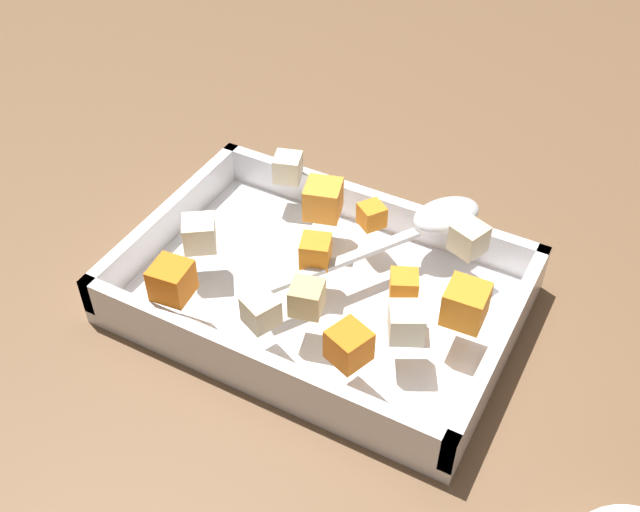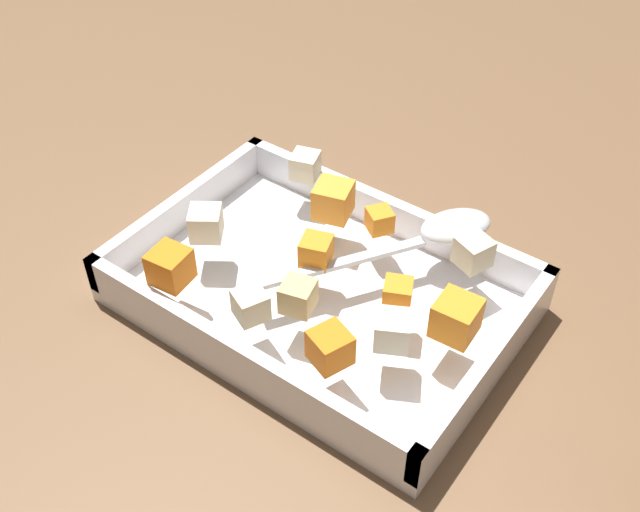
{
  "view_description": "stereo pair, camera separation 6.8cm",
  "coord_description": "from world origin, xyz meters",
  "views": [
    {
      "loc": [
        0.22,
        -0.46,
        0.53
      ],
      "look_at": [
        -0.02,
        -0.01,
        0.06
      ],
      "focal_mm": 43.32,
      "sensor_mm": 36.0,
      "label": 1
    },
    {
      "loc": [
        0.28,
        -0.42,
        0.53
      ],
      "look_at": [
        -0.02,
        -0.01,
        0.06
      ],
      "focal_mm": 43.32,
      "sensor_mm": 36.0,
      "label": 2
    }
  ],
  "objects": [
    {
      "name": "potato_chunk_corner_nw",
      "position": [
        -0.11,
        0.09,
        0.07
      ],
      "size": [
        0.03,
        0.03,
        0.03
      ],
      "primitive_type": "cube",
      "rotation": [
        0.0,
        0.0,
        5.02
      ],
      "color": "beige",
      "rests_on": "baking_dish"
    },
    {
      "name": "carrot_chunk_mid_right",
      "position": [
        -0.02,
        -0.01,
        0.07
      ],
      "size": [
        0.03,
        0.03,
        0.03
      ],
      "primitive_type": "cube",
      "rotation": [
        0.0,
        0.0,
        3.47
      ],
      "color": "orange",
      "rests_on": "baking_dish"
    },
    {
      "name": "potato_chunk_back_center",
      "position": [
        0.09,
        -0.05,
        0.07
      ],
      "size": [
        0.04,
        0.04,
        0.03
      ],
      "primitive_type": "cube",
      "rotation": [
        0.0,
        0.0,
        3.63
      ],
      "color": "beige",
      "rests_on": "baking_dish"
    },
    {
      "name": "potato_chunk_heap_side",
      "position": [
        0.0,
        -0.06,
        0.07
      ],
      "size": [
        0.03,
        0.03,
        0.03
      ],
      "primitive_type": "cube",
      "rotation": [
        0.0,
        0.0,
        0.25
      ],
      "color": "tan",
      "rests_on": "baking_dish"
    },
    {
      "name": "ground_plane",
      "position": [
        0.0,
        0.0,
        0.0
      ],
      "size": [
        4.0,
        4.0,
        0.0
      ],
      "primitive_type": "plane",
      "color": "brown"
    },
    {
      "name": "carrot_chunk_corner_ne",
      "position": [
        0.12,
        -0.01,
        0.07
      ],
      "size": [
        0.04,
        0.04,
        0.03
      ],
      "primitive_type": "cube",
      "rotation": [
        0.0,
        0.0,
        3.2
      ],
      "color": "orange",
      "rests_on": "baking_dish"
    },
    {
      "name": "carrot_chunk_corner_sw",
      "position": [
        -0.11,
        -0.1,
        0.07
      ],
      "size": [
        0.04,
        0.04,
        0.03
      ],
      "primitive_type": "cube",
      "rotation": [
        0.0,
        0.0,
        1.68
      ],
      "color": "orange",
      "rests_on": "baking_dish"
    },
    {
      "name": "potato_chunk_front_center",
      "position": [
        -0.03,
        -0.1,
        0.07
      ],
      "size": [
        0.03,
        0.03,
        0.03
      ],
      "primitive_type": "cube",
      "rotation": [
        0.0,
        0.0,
        1.15
      ],
      "color": "beige",
      "rests_on": "baking_dish"
    },
    {
      "name": "carrot_chunk_center",
      "position": [
        0.0,
        0.06,
        0.06
      ],
      "size": [
        0.03,
        0.03,
        0.02
      ],
      "primitive_type": "cube",
      "rotation": [
        0.0,
        0.0,
        2.54
      ],
      "color": "orange",
      "rests_on": "baking_dish"
    },
    {
      "name": "potato_chunk_heap_top",
      "position": [
        0.09,
        0.07,
        0.07
      ],
      "size": [
        0.04,
        0.04,
        0.03
      ],
      "primitive_type": "cube",
      "rotation": [
        0.0,
        0.0,
        5.92
      ],
      "color": "beige",
      "rests_on": "baking_dish"
    },
    {
      "name": "carrot_chunk_under_handle",
      "position": [
        -0.05,
        0.05,
        0.07
      ],
      "size": [
        0.04,
        0.04,
        0.03
      ],
      "primitive_type": "cube",
      "rotation": [
        0.0,
        0.0,
        1.85
      ],
      "color": "orange",
      "rests_on": "baking_dish"
    },
    {
      "name": "baking_dish",
      "position": [
        -0.02,
        -0.01,
        0.02
      ],
      "size": [
        0.36,
        0.25,
        0.05
      ],
      "color": "silver",
      "rests_on": "ground_plane"
    },
    {
      "name": "carrot_chunk_near_right",
      "position": [
        0.07,
        -0.01,
        0.06
      ],
      "size": [
        0.03,
        0.03,
        0.02
      ],
      "primitive_type": "cube",
      "rotation": [
        0.0,
        0.0,
        3.58
      ],
      "color": "orange",
      "rests_on": "baking_dish"
    },
    {
      "name": "serving_spoon",
      "position": [
        0.05,
        0.09,
        0.06
      ],
      "size": [
        0.15,
        0.21,
        0.02
      ],
      "rotation": [
        0.0,
        0.0,
        4.14
      ],
      "color": "silver",
      "rests_on": "baking_dish"
    },
    {
      "name": "carrot_chunk_far_left",
      "position": [
        0.06,
        -0.1,
        0.07
      ],
      "size": [
        0.04,
        0.04,
        0.03
      ],
      "primitive_type": "cube",
      "rotation": [
        0.0,
        0.0,
        1.21
      ],
      "color": "orange",
      "rests_on": "baking_dish"
    },
    {
      "name": "potato_chunk_corner_se",
      "position": [
        -0.13,
        -0.04,
        0.07
      ],
      "size": [
        0.04,
        0.04,
        0.03
      ],
      "primitive_type": "cube",
      "rotation": [
        0.0,
        0.0,
        2.18
      ],
      "color": "beige",
      "rests_on": "baking_dish"
    }
  ]
}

